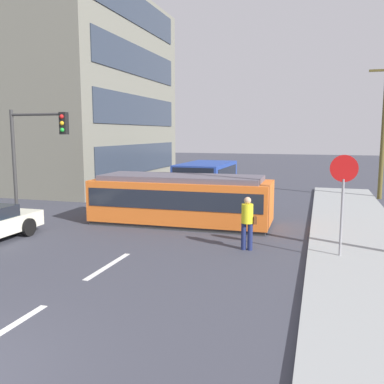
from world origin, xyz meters
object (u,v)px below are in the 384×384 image
Objects in this scene: city_bus at (206,177)px; utility_pole_mid at (384,127)px; stop_sign at (343,184)px; traffic_light_mast at (35,144)px; streetcar_tram at (181,199)px; pedestrian_crossing at (247,220)px.

city_bus is 0.68× the size of utility_pole_mid.
traffic_light_mast is at bearing 171.86° from stop_sign.
streetcar_tram is 2.48× the size of stop_sign.
utility_pole_mid is (9.48, 1.73, 2.86)m from city_bus.
stop_sign is at bearing -29.17° from streetcar_tram.
stop_sign is 0.38× the size of utility_pole_mid.
pedestrian_crossing is 0.22× the size of utility_pole_mid.
pedestrian_crossing is 0.58× the size of stop_sign.
pedestrian_crossing is at bearing -43.52° from streetcar_tram.
streetcar_tram is at bearing 150.83° from stop_sign.
traffic_light_mast reaches higher than pedestrian_crossing.
pedestrian_crossing is at bearing -8.84° from traffic_light_mast.
traffic_light_mast is at bearing 171.16° from pedestrian_crossing.
stop_sign is at bearing -57.52° from city_bus.
city_bus is at bearing 64.16° from traffic_light_mast.
stop_sign is at bearing -5.88° from pedestrian_crossing.
traffic_light_mast is (-4.47, -9.23, 2.10)m from city_bus.
pedestrian_crossing is 9.04m from traffic_light_mast.
city_bus is 11.37m from pedestrian_crossing.
streetcar_tram is 6.13m from traffic_light_mast.
pedestrian_crossing is at bearing -68.41° from city_bus.
pedestrian_crossing is at bearing 174.12° from stop_sign.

